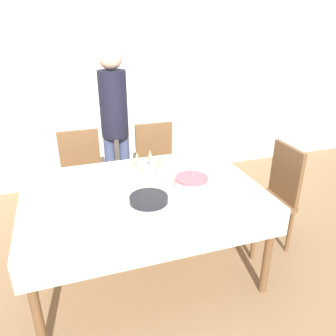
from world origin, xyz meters
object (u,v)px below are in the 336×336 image
dining_chair_far_left (82,175)px  dining_chair_far_right (157,165)px  birthday_cake (192,183)px  person_standing (115,116)px  champagne_tray (146,167)px  dining_chair_right_end (273,193)px  plate_stack_main (149,199)px

dining_chair_far_left → dining_chair_far_right: 0.78m
dining_chair_far_left → birthday_cake: (0.74, -1.05, 0.29)m
birthday_cake → person_standing: size_ratio=0.14×
dining_chair_far_right → person_standing: size_ratio=0.55×
champagne_tray → person_standing: bearing=95.7°
dining_chair_right_end → birthday_cake: bearing=-172.1°
champagne_tray → person_standing: size_ratio=0.22×
dining_chair_right_end → person_standing: person_standing is taller
dining_chair_far_left → dining_chair_right_end: bearing=-30.3°
champagne_tray → dining_chair_right_end: bearing=-11.3°
champagne_tray → plate_stack_main: (-0.10, -0.42, -0.05)m
dining_chair_far_left → dining_chair_right_end: 1.84m
dining_chair_far_left → dining_chair_right_end: same height
champagne_tray → plate_stack_main: champagne_tray is taller
dining_chair_right_end → plate_stack_main: (-1.21, -0.20, 0.26)m
dining_chair_far_right → dining_chair_far_left: bearing=-180.0°
dining_chair_far_left → champagne_tray: dining_chair_far_left is taller
birthday_cake → person_standing: (-0.35, 1.24, 0.23)m
birthday_cake → champagne_tray: size_ratio=0.65×
plate_stack_main → birthday_cake: bearing=13.1°
dining_chair_right_end → person_standing: 1.73m
plate_stack_main → dining_chair_right_end: bearing=9.5°
person_standing → dining_chair_far_left: bearing=-154.0°
dining_chair_right_end → person_standing: bearing=136.9°
birthday_cake → plate_stack_main: birthday_cake is taller
person_standing → plate_stack_main: bearing=-90.4°
champagne_tray → person_standing: person_standing is taller
dining_chair_far_left → birthday_cake: size_ratio=3.90×
dining_chair_far_right → plate_stack_main: (-0.40, -1.13, 0.26)m
dining_chair_far_left → dining_chair_right_end: size_ratio=1.00×
dining_chair_far_left → champagne_tray: 0.91m
dining_chair_right_end → champagne_tray: 1.17m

